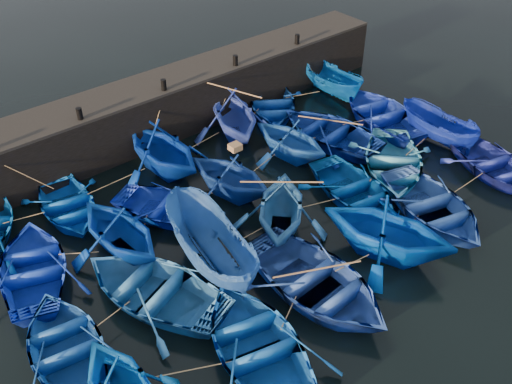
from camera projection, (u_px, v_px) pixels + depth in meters
ground at (311, 248)px, 20.96m from camera, size 120.00×120.00×0.00m
quay_wall at (157, 109)px, 26.62m from camera, size 26.00×2.50×2.50m
quay_top at (154, 84)px, 25.83m from camera, size 26.00×2.50×0.12m
bollard_1 at (79, 114)px, 23.07m from camera, size 0.24×0.24×0.50m
bollard_2 at (164, 85)px, 25.09m from camera, size 0.24×0.24×0.50m
bollard_3 at (235, 60)px, 27.11m from camera, size 0.24×0.24×0.50m
bollard_4 at (297, 39)px, 29.12m from camera, size 0.24×0.24×0.50m
boat_1 at (67, 205)px, 22.24m from camera, size 3.77×4.78×0.90m
boat_2 at (161, 148)px, 24.07m from camera, size 4.32×4.91×2.44m
boat_3 at (234, 114)px, 26.38m from camera, size 5.42×5.75×2.41m
boat_4 at (272, 104)px, 28.57m from camera, size 5.62×5.91×1.00m
boat_5 at (332, 82)px, 29.83m from camera, size 1.93×4.36×1.64m
boat_6 at (34, 267)px, 19.47m from camera, size 4.87×5.69×1.00m
boat_7 at (119, 229)px, 20.10m from camera, size 4.05×4.57×2.23m
boat_8 at (167, 208)px, 22.10m from camera, size 4.92×5.39×0.91m
boat_9 at (230, 174)px, 22.83m from camera, size 4.32×4.72×2.10m
boat_10 at (290, 138)px, 25.05m from camera, size 3.88×4.34×2.05m
boat_11 at (329, 131)px, 26.42m from camera, size 4.48×5.76×1.10m
boat_12 at (382, 113)px, 27.76m from camera, size 4.97×6.13×1.12m
boat_13 at (66, 346)px, 16.91m from camera, size 3.98×5.06×0.95m
boat_14 at (154, 288)px, 18.63m from camera, size 5.54×6.40×1.11m
boat_15 at (209, 247)px, 19.54m from camera, size 2.65×5.41×2.01m
boat_16 at (281, 207)px, 21.12m from camera, size 5.53×5.52×2.21m
boat_17 at (355, 190)px, 22.90m from camera, size 4.22×5.32×0.99m
boat_18 at (393, 163)px, 24.38m from camera, size 6.36×6.31×1.08m
boat_19 at (438, 128)px, 26.21m from camera, size 1.69×4.10×1.56m
boat_21 at (258, 345)px, 16.84m from camera, size 4.96×6.08×1.11m
boat_22 at (316, 283)px, 18.77m from camera, size 4.38×5.92×1.18m
boat_23 at (388, 229)px, 19.90m from camera, size 5.66×6.01×2.52m
boat_24 at (433, 207)px, 22.02m from camera, size 4.99×6.02×1.08m
boat_25 at (496, 165)px, 24.31m from camera, size 4.43×5.40×0.98m
wooden_crate at (235, 147)px, 22.27m from camera, size 0.45×0.41×0.26m
mooring_ropes at (230, 168)px, 23.52m from camera, size 18.36×12.14×2.10m
loose_oars at (289, 156)px, 22.63m from camera, size 9.46×11.76×1.37m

